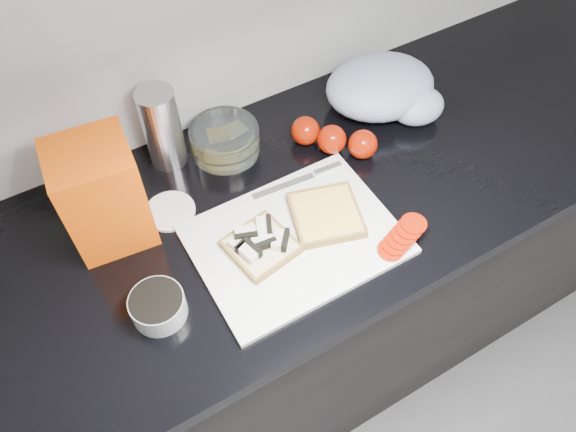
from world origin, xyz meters
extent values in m
cube|color=black|center=(0.00, 1.20, 0.43)|extent=(3.50, 0.60, 0.86)
cube|color=black|center=(0.00, 1.20, 0.88)|extent=(3.50, 0.64, 0.04)
cube|color=white|center=(-0.03, 1.09, 0.91)|extent=(0.40, 0.30, 0.01)
cube|color=beige|center=(-0.10, 1.11, 0.92)|extent=(0.14, 0.14, 0.02)
cube|color=silver|center=(-0.14, 1.13, 0.94)|extent=(0.05, 0.04, 0.02)
cube|color=black|center=(-0.14, 1.13, 0.94)|extent=(0.05, 0.03, 0.02)
cube|color=silver|center=(-0.12, 1.14, 0.94)|extent=(0.05, 0.04, 0.02)
cube|color=black|center=(-0.12, 1.14, 0.94)|extent=(0.05, 0.02, 0.02)
cube|color=silver|center=(-0.08, 1.14, 0.94)|extent=(0.04, 0.05, 0.02)
cube|color=black|center=(-0.08, 1.14, 0.94)|extent=(0.03, 0.05, 0.02)
cube|color=silver|center=(-0.14, 1.10, 0.94)|extent=(0.03, 0.05, 0.02)
cube|color=black|center=(-0.14, 1.10, 0.94)|extent=(0.02, 0.05, 0.02)
cube|color=silver|center=(-0.10, 1.11, 0.94)|extent=(0.04, 0.03, 0.02)
cube|color=black|center=(-0.10, 1.11, 0.94)|extent=(0.05, 0.01, 0.02)
cube|color=silver|center=(-0.07, 1.09, 0.94)|extent=(0.04, 0.05, 0.02)
cube|color=black|center=(-0.07, 1.09, 0.94)|extent=(0.04, 0.04, 0.02)
cube|color=beige|center=(0.05, 1.11, 0.92)|extent=(0.17, 0.17, 0.02)
cube|color=#FEC94B|center=(0.05, 1.11, 0.93)|extent=(0.15, 0.15, 0.00)
cylinder|color=#961603|center=(0.11, 0.97, 0.92)|extent=(0.07, 0.07, 0.01)
cylinder|color=#961603|center=(0.13, 0.98, 0.92)|extent=(0.06, 0.06, 0.01)
cylinder|color=#961603|center=(0.14, 0.98, 0.92)|extent=(0.06, 0.06, 0.01)
cylinder|color=#961603|center=(0.15, 0.98, 0.93)|extent=(0.06, 0.06, 0.01)
cylinder|color=#961603|center=(0.17, 0.99, 0.93)|extent=(0.06, 0.06, 0.01)
cylinder|color=#961603|center=(0.18, 0.99, 0.94)|extent=(0.07, 0.07, 0.01)
cube|color=silver|center=(0.01, 1.22, 0.91)|extent=(0.14, 0.03, 0.00)
cube|color=silver|center=(0.12, 1.21, 0.92)|extent=(0.07, 0.02, 0.01)
cylinder|color=#9EA3A2|center=(-0.33, 1.08, 0.93)|extent=(0.10, 0.10, 0.05)
cylinder|color=black|center=(-0.33, 1.08, 0.95)|extent=(0.10, 0.10, 0.01)
cylinder|color=silver|center=(-0.22, 1.29, 0.90)|extent=(0.14, 0.14, 0.01)
cylinder|color=silver|center=(-0.04, 1.39, 0.93)|extent=(0.15, 0.15, 0.06)
cube|color=#FEC94B|center=(-0.05, 1.39, 0.93)|extent=(0.05, 0.05, 0.03)
cube|color=#D0C37C|center=(-0.02, 1.39, 0.92)|extent=(0.06, 0.05, 0.01)
cube|color=#E44103|center=(-0.33, 1.30, 1.02)|extent=(0.16, 0.15, 0.23)
cylinder|color=silver|center=(-0.16, 1.43, 1.00)|extent=(0.08, 0.08, 0.19)
ellipsoid|color=silver|center=(0.34, 1.34, 0.96)|extent=(0.30, 0.26, 0.12)
ellipsoid|color=silver|center=(0.39, 1.26, 0.94)|extent=(0.14, 0.13, 0.08)
sphere|color=#961603|center=(0.17, 1.27, 0.93)|extent=(0.07, 0.07, 0.07)
sphere|color=#961603|center=(0.22, 1.22, 0.93)|extent=(0.07, 0.07, 0.07)
sphere|color=#961603|center=(0.13, 1.32, 0.93)|extent=(0.07, 0.07, 0.07)
camera|label=1|loc=(-0.37, 0.55, 1.83)|focal=35.00mm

